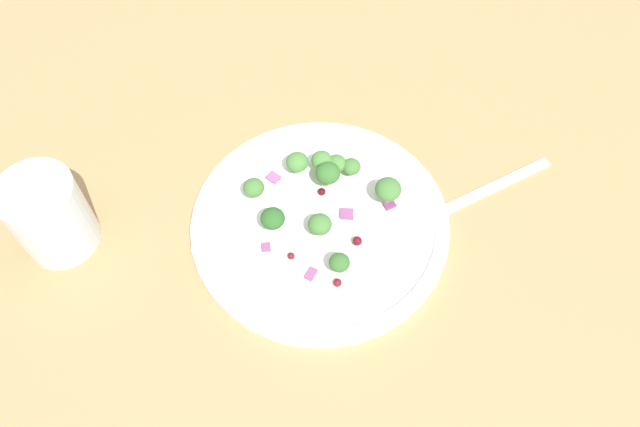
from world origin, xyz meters
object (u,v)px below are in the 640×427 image
(water_glass, at_px, (49,215))
(fork, at_px, (473,196))
(broccoli_floret_1, at_px, (273,219))
(plate, at_px, (320,223))
(broccoli_floret_2, at_px, (351,167))
(broccoli_floret_0, at_px, (322,160))

(water_glass, bearing_deg, fork, -64.62)
(water_glass, bearing_deg, broccoli_floret_1, -70.53)
(broccoli_floret_1, height_order, water_glass, water_glass)
(plate, bearing_deg, fork, -58.69)
(plate, height_order, broccoli_floret_1, broccoli_floret_1)
(plate, height_order, broccoli_floret_2, broccoli_floret_2)
(broccoli_floret_0, distance_m, broccoli_floret_1, 0.09)
(plate, distance_m, broccoli_floret_2, 0.07)
(broccoli_floret_2, bearing_deg, fork, -80.99)
(broccoli_floret_0, relative_size, broccoli_floret_1, 0.91)
(plate, distance_m, water_glass, 0.28)
(broccoli_floret_0, height_order, water_glass, water_glass)
(broccoli_floret_2, distance_m, water_glass, 0.32)
(broccoli_floret_0, distance_m, water_glass, 0.29)
(broccoli_floret_1, bearing_deg, plate, -58.73)
(broccoli_floret_1, bearing_deg, water_glass, 109.47)
(plate, bearing_deg, broccoli_floret_1, 121.27)
(broccoli_floret_0, bearing_deg, broccoli_floret_2, -81.54)
(plate, relative_size, broccoli_floret_2, 13.03)
(broccoli_floret_0, relative_size, water_glass, 0.26)
(plate, xyz_separation_m, broccoli_floret_1, (-0.03, 0.04, 0.03))
(broccoli_floret_2, relative_size, fork, 0.14)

